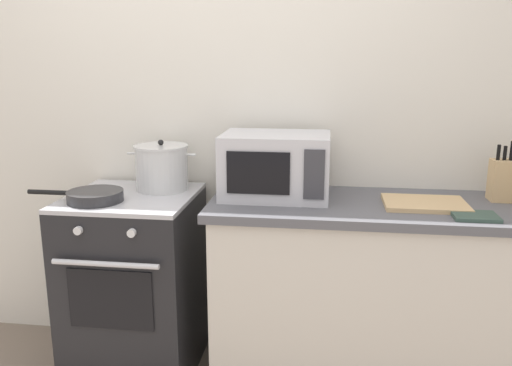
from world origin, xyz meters
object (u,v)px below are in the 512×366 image
at_px(cutting_board, 425,204).
at_px(stock_pot, 162,167).
at_px(stove, 136,284).
at_px(frying_pan, 94,196).
at_px(knife_block, 505,180).
at_px(microwave, 276,165).
at_px(oven_mitt, 475,216).

bearing_deg(cutting_board, stock_pot, 173.86).
bearing_deg(stove, frying_pan, -134.41).
relative_size(cutting_board, knife_block, 1.29).
height_order(frying_pan, cutting_board, frying_pan).
height_order(microwave, cutting_board, microwave).
xyz_separation_m(frying_pan, oven_mitt, (1.67, -0.03, -0.02)).
distance_m(stock_pot, cutting_board, 1.26).
distance_m(stock_pot, frying_pan, 0.37).
bearing_deg(cutting_board, oven_mitt, -42.91).
relative_size(knife_block, oven_mitt, 1.55).
distance_m(frying_pan, knife_block, 1.89).
relative_size(frying_pan, microwave, 0.91).
xyz_separation_m(stove, microwave, (0.69, 0.08, 0.61)).
bearing_deg(oven_mitt, knife_block, 56.00).
distance_m(frying_pan, oven_mitt, 1.67).
height_order(cutting_board, knife_block, knife_block).
distance_m(stock_pot, knife_block, 1.63).
bearing_deg(stove, oven_mitt, -5.88).
xyz_separation_m(stock_pot, microwave, (0.58, -0.06, 0.04)).
relative_size(frying_pan, cutting_board, 1.26).
bearing_deg(microwave, oven_mitt, -15.66).
bearing_deg(microwave, frying_pan, -165.83).
distance_m(stove, knife_block, 1.84).
distance_m(microwave, knife_block, 1.05).
relative_size(stock_pot, oven_mitt, 1.94).
height_order(stock_pot, oven_mitt, stock_pot).
bearing_deg(oven_mitt, stove, 174.12).
height_order(stock_pot, cutting_board, stock_pot).
xyz_separation_m(stock_pot, oven_mitt, (1.42, -0.29, -0.10)).
height_order(frying_pan, oven_mitt, frying_pan).
bearing_deg(stove, stock_pot, 49.18).
bearing_deg(cutting_board, microwave, 173.42).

